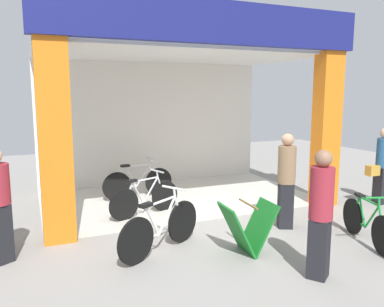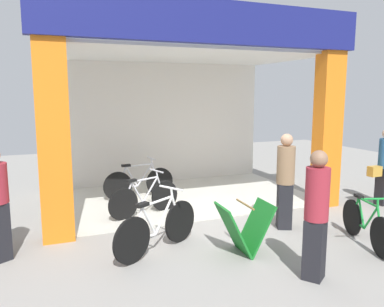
{
  "view_description": "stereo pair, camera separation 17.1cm",
  "coord_description": "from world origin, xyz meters",
  "views": [
    {
      "loc": [
        -3.07,
        -6.39,
        2.38
      ],
      "look_at": [
        0.0,
        0.86,
        1.15
      ],
      "focal_mm": 36.4,
      "sensor_mm": 36.0,
      "label": 1
    },
    {
      "loc": [
        -2.92,
        -6.46,
        2.38
      ],
      "look_at": [
        0.0,
        0.86,
        1.15
      ],
      "focal_mm": 36.4,
      "sensor_mm": 36.0,
      "label": 2
    }
  ],
  "objects": [
    {
      "name": "ground_plane",
      "position": [
        0.0,
        0.0,
        0.0
      ],
      "size": [
        19.78,
        19.78,
        0.0
      ],
      "primitive_type": "plane",
      "color": "gray",
      "rests_on": "ground"
    },
    {
      "name": "pedestrian_2",
      "position": [
        0.3,
        -2.64,
        0.86
      ],
      "size": [
        0.42,
        0.42,
        1.68
      ],
      "color": "black",
      "rests_on": "ground"
    },
    {
      "name": "bicycle_inside_0",
      "position": [
        -0.84,
        2.04,
        0.36
      ],
      "size": [
        1.66,
        0.46,
        0.91
      ],
      "color": "black",
      "rests_on": "ground"
    },
    {
      "name": "bicycle_parked_1",
      "position": [
        1.79,
        -2.03,
        0.34
      ],
      "size": [
        0.55,
        1.47,
        0.85
      ],
      "color": "black",
      "rests_on": "ground"
    },
    {
      "name": "bicycle_parked_0",
      "position": [
        -1.33,
        -1.07,
        0.38
      ],
      "size": [
        1.51,
        0.9,
        0.94
      ],
      "color": "black",
      "rests_on": "ground"
    },
    {
      "name": "bicycle_inside_1",
      "position": [
        -1.05,
        0.72,
        0.35
      ],
      "size": [
        1.51,
        0.57,
        0.87
      ],
      "color": "black",
      "rests_on": "ground"
    },
    {
      "name": "shop_facade",
      "position": [
        0.0,
        1.77,
        2.12
      ],
      "size": [
        6.09,
        3.77,
        3.95
      ],
      "color": "beige",
      "rests_on": "ground"
    },
    {
      "name": "pedestrian_1",
      "position": [
        1.07,
        -0.86,
        0.86
      ],
      "size": [
        0.43,
        0.59,
        1.68
      ],
      "color": "black",
      "rests_on": "ground"
    },
    {
      "name": "sandwich_board_sign",
      "position": [
        -0.13,
        -1.59,
        0.38
      ],
      "size": [
        0.8,
        0.6,
        0.77
      ],
      "color": "#197226",
      "rests_on": "ground"
    }
  ]
}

